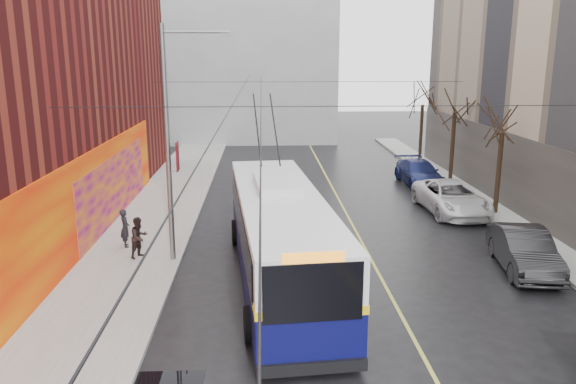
# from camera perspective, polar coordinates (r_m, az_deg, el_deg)

# --- Properties ---
(sidewalk_left) EXTENTS (4.00, 60.00, 0.15)m
(sidewalk_left) POSITION_cam_1_polar(r_m,az_deg,el_deg) (24.74, -14.78, -5.16)
(sidewalk_left) COLOR gray
(sidewalk_left) RESTS_ON ground
(sidewalk_right) EXTENTS (2.00, 60.00, 0.15)m
(sidewalk_right) POSITION_cam_1_polar(r_m,az_deg,el_deg) (26.89, 23.51, -4.35)
(sidewalk_right) COLOR gray
(sidewalk_right) RESTS_ON ground
(lane_line) EXTENTS (0.12, 50.00, 0.01)m
(lane_line) POSITION_cam_1_polar(r_m,az_deg,el_deg) (26.45, 6.77, -3.72)
(lane_line) COLOR #BFB74C
(lane_line) RESTS_ON ground
(building_far) EXTENTS (20.50, 12.10, 18.00)m
(building_far) POSITION_cam_1_polar(r_m,az_deg,el_deg) (55.97, -6.17, 14.80)
(building_far) COLOR gray
(building_far) RESTS_ON ground
(streetlight_pole) EXTENTS (2.65, 0.60, 9.00)m
(streetlight_pole) POSITION_cam_1_polar(r_m,az_deg,el_deg) (21.37, -11.75, 5.25)
(streetlight_pole) COLOR slate
(streetlight_pole) RESTS_ON ground
(catenary_wires) EXTENTS (18.00, 60.00, 0.22)m
(catenary_wires) POSITION_cam_1_polar(r_m,az_deg,el_deg) (25.70, -2.17, 10.05)
(catenary_wires) COLOR black
(tree_near) EXTENTS (3.20, 3.20, 6.40)m
(tree_near) POSITION_cam_1_polar(r_m,az_deg,el_deg) (29.49, 21.05, 7.15)
(tree_near) COLOR black
(tree_near) RESTS_ON ground
(tree_mid) EXTENTS (3.20, 3.20, 6.68)m
(tree_mid) POSITION_cam_1_polar(r_m,az_deg,el_deg) (35.96, 16.66, 8.95)
(tree_mid) COLOR black
(tree_mid) RESTS_ON ground
(tree_far) EXTENTS (3.20, 3.20, 6.57)m
(tree_far) POSITION_cam_1_polar(r_m,az_deg,el_deg) (42.63, 13.57, 9.66)
(tree_far) COLOR black
(tree_far) RESTS_ON ground
(pigeons_flying) EXTENTS (2.24, 1.35, 2.90)m
(pigeons_flying) POSITION_cam_1_polar(r_m,az_deg,el_deg) (21.38, -1.84, 11.14)
(pigeons_flying) COLOR slate
(trolleybus) EXTENTS (3.97, 13.31, 6.23)m
(trolleybus) POSITION_cam_1_polar(r_m,az_deg,el_deg) (19.82, -0.80, -4.38)
(trolleybus) COLOR #080941
(trolleybus) RESTS_ON ground
(parked_car_b) EXTENTS (2.37, 4.99, 1.58)m
(parked_car_b) POSITION_cam_1_polar(r_m,az_deg,el_deg) (22.90, 22.87, -5.46)
(parked_car_b) COLOR black
(parked_car_b) RESTS_ON ground
(parked_car_c) EXTENTS (2.92, 5.87, 1.60)m
(parked_car_c) POSITION_cam_1_polar(r_m,az_deg,el_deg) (29.93, 16.27, -0.54)
(parked_car_c) COLOR silver
(parked_car_c) RESTS_ON ground
(parked_car_d) EXTENTS (2.32, 5.26, 1.50)m
(parked_car_d) POSITION_cam_1_polar(r_m,az_deg,el_deg) (35.95, 13.18, 1.91)
(parked_car_d) COLOR navy
(parked_car_d) RESTS_ON ground
(following_car) EXTENTS (2.07, 4.34, 1.43)m
(following_car) POSITION_cam_1_polar(r_m,az_deg,el_deg) (29.53, -2.08, -0.34)
(following_car) COLOR silver
(following_car) RESTS_ON ground
(pedestrian_a) EXTENTS (0.57, 0.68, 1.60)m
(pedestrian_a) POSITION_cam_1_polar(r_m,az_deg,el_deg) (24.15, -16.22, -3.54)
(pedestrian_a) COLOR black
(pedestrian_a) RESTS_ON sidewalk_left
(pedestrian_b) EXTENTS (0.96, 1.00, 1.63)m
(pedestrian_b) POSITION_cam_1_polar(r_m,az_deg,el_deg) (22.76, -14.88, -4.47)
(pedestrian_b) COLOR black
(pedestrian_b) RESTS_ON sidewalk_left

